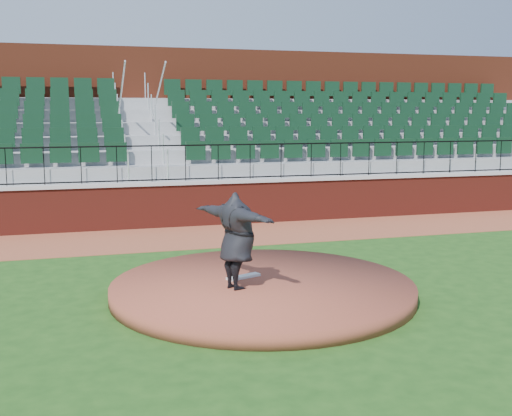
{
  "coord_description": "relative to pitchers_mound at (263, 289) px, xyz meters",
  "views": [
    {
      "loc": [
        -3.55,
        -10.71,
        3.23
      ],
      "look_at": [
        0.0,
        1.5,
        1.3
      ],
      "focal_mm": 44.5,
      "sensor_mm": 36.0,
      "label": 1
    }
  ],
  "objects": [
    {
      "name": "field_wall",
      "position": [
        0.39,
        7.27,
        0.47
      ],
      "size": [
        34.0,
        0.35,
        1.2
      ],
      "primitive_type": "cube",
      "color": "maroon",
      "rests_on": "ground"
    },
    {
      "name": "pitching_rubber",
      "position": [
        -0.25,
        0.36,
        0.15
      ],
      "size": [
        0.68,
        0.39,
        0.04
      ],
      "primitive_type": "cube",
      "rotation": [
        0.0,
        0.0,
        0.37
      ],
      "color": "silver",
      "rests_on": "pitchers_mound"
    },
    {
      "name": "warning_track",
      "position": [
        0.39,
        5.67,
        -0.12
      ],
      "size": [
        34.0,
        3.2,
        0.01
      ],
      "primitive_type": "cube",
      "color": "brown",
      "rests_on": "ground"
    },
    {
      "name": "ground",
      "position": [
        0.39,
        0.27,
        -0.12
      ],
      "size": [
        90.0,
        90.0,
        0.0
      ],
      "primitive_type": "plane",
      "color": "#1D4614",
      "rests_on": "ground"
    },
    {
      "name": "wall_railing",
      "position": [
        0.39,
        7.27,
        1.67
      ],
      "size": [
        34.0,
        0.05,
        1.0
      ],
      "primitive_type": null,
      "color": "black",
      "rests_on": "wall_cap"
    },
    {
      "name": "pitchers_mound",
      "position": [
        0.0,
        0.0,
        0.0
      ],
      "size": [
        5.36,
        5.36,
        0.25
      ],
      "primitive_type": "cylinder",
      "color": "brown",
      "rests_on": "ground"
    },
    {
      "name": "wall_cap",
      "position": [
        0.39,
        7.27,
        1.12
      ],
      "size": [
        34.0,
        0.45,
        0.1
      ],
      "primitive_type": "cube",
      "color": "#B7B7B7",
      "rests_on": "field_wall"
    },
    {
      "name": "concourse_wall",
      "position": [
        0.39,
        12.79,
        2.62
      ],
      "size": [
        34.0,
        0.5,
        5.5
      ],
      "primitive_type": "cube",
      "color": "maroon",
      "rests_on": "ground"
    },
    {
      "name": "pitcher",
      "position": [
        -0.55,
        -0.29,
        0.95
      ],
      "size": [
        1.32,
        2.09,
        1.66
      ],
      "primitive_type": "imported",
      "rotation": [
        0.0,
        0.0,
        1.98
      ],
      "color": "black",
      "rests_on": "pitchers_mound"
    },
    {
      "name": "seating_stands",
      "position": [
        0.39,
        9.99,
        2.18
      ],
      "size": [
        34.0,
        5.1,
        4.6
      ],
      "primitive_type": null,
      "color": "gray",
      "rests_on": "ground"
    }
  ]
}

